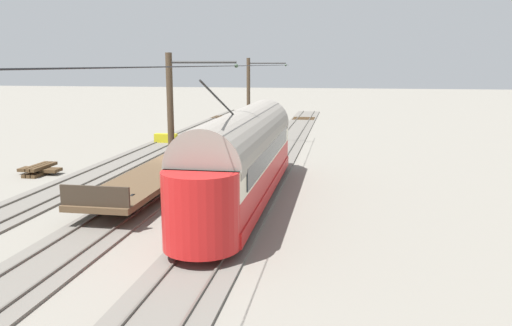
% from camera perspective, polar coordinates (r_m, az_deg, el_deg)
% --- Properties ---
extents(ground_plane, '(220.00, 220.00, 0.00)m').
position_cam_1_polar(ground_plane, '(30.21, -8.21, -1.08)').
color(ground_plane, gray).
extents(track_streetcar_siding, '(2.80, 80.00, 0.18)m').
position_cam_1_polar(track_streetcar_siding, '(29.41, 0.91, -1.19)').
color(track_streetcar_siding, '#666059').
rests_on(track_streetcar_siding, ground).
extents(track_adjacent_siding, '(2.80, 80.00, 0.18)m').
position_cam_1_polar(track_adjacent_siding, '(30.49, -8.03, -0.86)').
color(track_adjacent_siding, '#666059').
rests_on(track_adjacent_siding, ground).
extents(track_third_siding, '(2.80, 80.00, 0.18)m').
position_cam_1_polar(track_third_siding, '(32.26, -16.18, -0.54)').
color(track_third_siding, '#666059').
rests_on(track_third_siding, ground).
extents(vintage_streetcar, '(2.65, 16.66, 5.66)m').
position_cam_1_polar(vintage_streetcar, '(22.98, -1.43, 0.94)').
color(vintage_streetcar, red).
rests_on(vintage_streetcar, ground).
extents(flatcar_adjacent, '(2.80, 13.57, 1.60)m').
position_cam_1_polar(flatcar_adjacent, '(26.00, -11.19, -1.22)').
color(flatcar_adjacent, brown).
rests_on(flatcar_adjacent, ground).
extents(catenary_pole_foreground, '(3.13, 0.28, 6.78)m').
position_cam_1_polar(catenary_pole_foreground, '(39.93, -0.72, 7.14)').
color(catenary_pole_foreground, '#423323').
rests_on(catenary_pole_foreground, ground).
extents(catenary_pole_mid_near, '(3.13, 0.28, 6.78)m').
position_cam_1_polar(catenary_pole_mid_near, '(22.15, -9.33, 3.84)').
color(catenary_pole_mid_near, '#423323').
rests_on(catenary_pole_mid_near, ground).
extents(overhead_wire_run, '(2.92, 40.81, 0.18)m').
position_cam_1_polar(overhead_wire_run, '(22.03, -1.96, 10.91)').
color(overhead_wire_run, black).
rests_on(overhead_wire_run, ground).
extents(spare_tie_stack, '(2.40, 2.40, 0.54)m').
position_cam_1_polar(spare_tie_stack, '(32.01, -23.17, -0.69)').
color(spare_tie_stack, '#47331E').
rests_on(spare_tie_stack, ground).
extents(track_end_bumper, '(1.80, 0.60, 0.80)m').
position_cam_1_polar(track_end_bumper, '(41.46, -10.12, 2.72)').
color(track_end_bumper, '#B2A519').
rests_on(track_end_bumper, ground).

